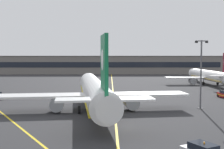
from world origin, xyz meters
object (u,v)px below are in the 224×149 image
at_px(airliner_background, 209,76).
at_px(airliner_foreground, 95,91).
at_px(safety_cone_by_nose_gear, 99,97).
at_px(apron_lamp_post, 201,73).

bearing_deg(airliner_background, airliner_foreground, -127.27).
height_order(airliner_foreground, safety_cone_by_nose_gear, airliner_foreground).
bearing_deg(safety_cone_by_nose_gear, airliner_foreground, -91.02).
height_order(airliner_background, safety_cone_by_nose_gear, airliner_background).
bearing_deg(safety_cone_by_nose_gear, airliner_background, 41.69).
height_order(apron_lamp_post, safety_cone_by_nose_gear, apron_lamp_post).
distance_m(airliner_foreground, safety_cone_by_nose_gear, 15.43).
bearing_deg(apron_lamp_post, safety_cone_by_nose_gear, 144.49).
distance_m(airliner_background, safety_cone_by_nose_gear, 46.75).
distance_m(apron_lamp_post, safety_cone_by_nose_gear, 23.22).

